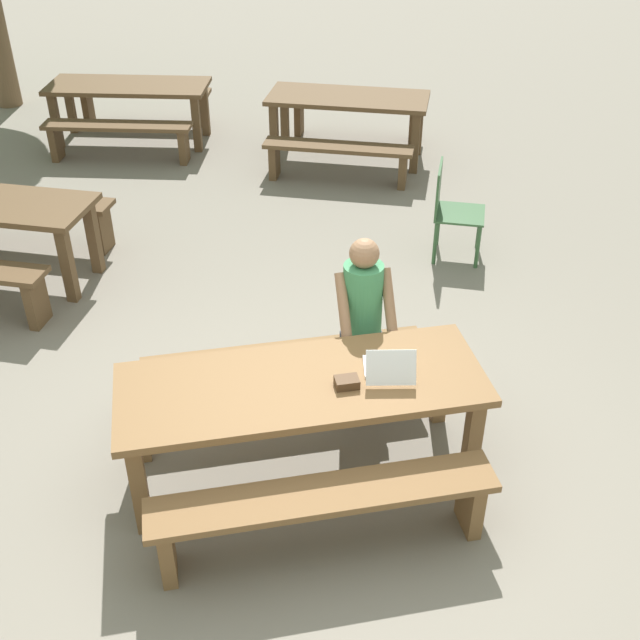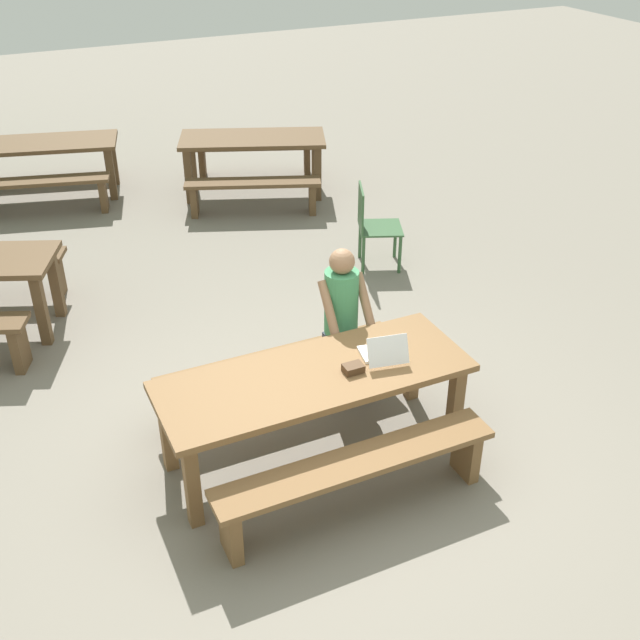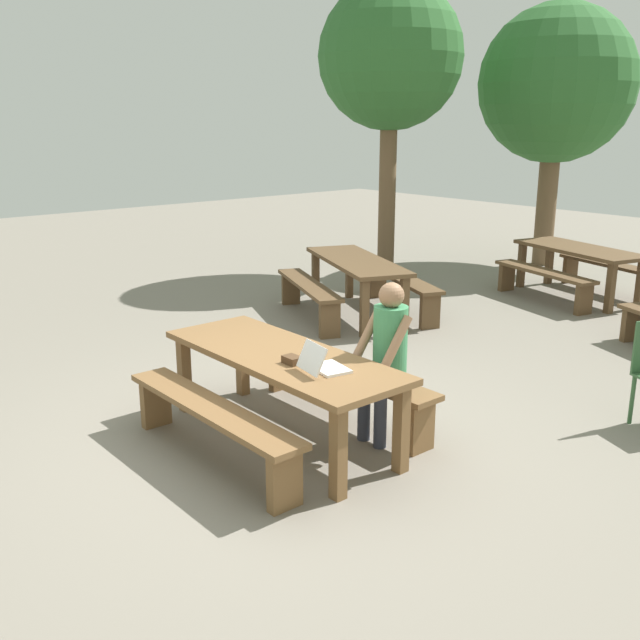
{
  "view_description": "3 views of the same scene",
  "coord_description": "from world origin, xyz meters",
  "px_view_note": "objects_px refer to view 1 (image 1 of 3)",
  "views": [
    {
      "loc": [
        -0.61,
        -3.59,
        3.58
      ],
      "look_at": [
        0.16,
        0.25,
        0.96
      ],
      "focal_mm": 44.22,
      "sensor_mm": 36.0,
      "label": 1
    },
    {
      "loc": [
        -1.79,
        -3.93,
        3.73
      ],
      "look_at": [
        0.16,
        0.25,
        0.96
      ],
      "focal_mm": 43.15,
      "sensor_mm": 36.0,
      "label": 2
    },
    {
      "loc": [
        4.19,
        -3.17,
        2.44
      ],
      "look_at": [
        0.16,
        0.25,
        0.96
      ],
      "focal_mm": 40.39,
      "sensor_mm": 36.0,
      "label": 3
    }
  ],
  "objects_px": {
    "small_pouch": "(347,382)",
    "person_seated": "(364,314)",
    "picnic_table_front": "(302,394)",
    "laptop": "(389,367)",
    "plastic_chair": "(451,209)",
    "picnic_table_mid": "(348,106)",
    "picnic_table_rear": "(129,93)"
  },
  "relations": [
    {
      "from": "small_pouch",
      "to": "person_seated",
      "type": "xyz_separation_m",
      "value": [
        0.28,
        0.7,
        -0.01
      ]
    },
    {
      "from": "picnic_table_front",
      "to": "small_pouch",
      "type": "distance_m",
      "value": 0.29
    },
    {
      "from": "laptop",
      "to": "small_pouch",
      "type": "bearing_deg",
      "value": 23.5
    },
    {
      "from": "picnic_table_front",
      "to": "plastic_chair",
      "type": "distance_m",
      "value": 3.09
    },
    {
      "from": "laptop",
      "to": "plastic_chair",
      "type": "bearing_deg",
      "value": -106.58
    },
    {
      "from": "picnic_table_mid",
      "to": "small_pouch",
      "type": "bearing_deg",
      "value": -81.57
    },
    {
      "from": "plastic_chair",
      "to": "picnic_table_rear",
      "type": "bearing_deg",
      "value": 61.54
    },
    {
      "from": "plastic_chair",
      "to": "picnic_table_mid",
      "type": "bearing_deg",
      "value": 31.54
    },
    {
      "from": "small_pouch",
      "to": "picnic_table_rear",
      "type": "distance_m",
      "value": 6.24
    },
    {
      "from": "small_pouch",
      "to": "plastic_chair",
      "type": "xyz_separation_m",
      "value": [
        1.57,
        2.59,
        -0.27
      ]
    },
    {
      "from": "small_pouch",
      "to": "picnic_table_mid",
      "type": "height_order",
      "value": "small_pouch"
    },
    {
      "from": "plastic_chair",
      "to": "laptop",
      "type": "bearing_deg",
      "value": 175.48
    },
    {
      "from": "small_pouch",
      "to": "picnic_table_rear",
      "type": "bearing_deg",
      "value": 101.8
    },
    {
      "from": "picnic_table_rear",
      "to": "person_seated",
      "type": "bearing_deg",
      "value": -59.37
    },
    {
      "from": "picnic_table_mid",
      "to": "picnic_table_rear",
      "type": "xyz_separation_m",
      "value": [
        -2.45,
        1.04,
        -0.03
      ]
    },
    {
      "from": "small_pouch",
      "to": "person_seated",
      "type": "bearing_deg",
      "value": 68.47
    },
    {
      "from": "laptop",
      "to": "picnic_table_mid",
      "type": "relative_size",
      "value": 0.18
    },
    {
      "from": "laptop",
      "to": "picnic_table_front",
      "type": "bearing_deg",
      "value": 6.96
    },
    {
      "from": "person_seated",
      "to": "plastic_chair",
      "type": "xyz_separation_m",
      "value": [
        1.29,
        1.89,
        -0.25
      ]
    },
    {
      "from": "picnic_table_front",
      "to": "laptop",
      "type": "relative_size",
      "value": 6.23
    },
    {
      "from": "laptop",
      "to": "small_pouch",
      "type": "xyz_separation_m",
      "value": [
        -0.27,
        -0.06,
        -0.02
      ]
    },
    {
      "from": "laptop",
      "to": "picnic_table_rear",
      "type": "relative_size",
      "value": 0.17
    },
    {
      "from": "picnic_table_mid",
      "to": "picnic_table_rear",
      "type": "relative_size",
      "value": 0.97
    },
    {
      "from": "person_seated",
      "to": "plastic_chair",
      "type": "distance_m",
      "value": 2.31
    },
    {
      "from": "plastic_chair",
      "to": "person_seated",
      "type": "bearing_deg",
      "value": 168.32
    },
    {
      "from": "picnic_table_front",
      "to": "picnic_table_mid",
      "type": "xyz_separation_m",
      "value": [
        1.43,
        4.97,
        0.01
      ]
    },
    {
      "from": "laptop",
      "to": "person_seated",
      "type": "distance_m",
      "value": 0.64
    },
    {
      "from": "picnic_table_front",
      "to": "picnic_table_rear",
      "type": "relative_size",
      "value": 1.08
    },
    {
      "from": "laptop",
      "to": "plastic_chair",
      "type": "distance_m",
      "value": 2.86
    },
    {
      "from": "picnic_table_front",
      "to": "picnic_table_mid",
      "type": "height_order",
      "value": "picnic_table_mid"
    },
    {
      "from": "laptop",
      "to": "person_seated",
      "type": "xyz_separation_m",
      "value": [
        0.0,
        0.64,
        -0.04
      ]
    },
    {
      "from": "laptop",
      "to": "picnic_table_rear",
      "type": "height_order",
      "value": "laptop"
    }
  ]
}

